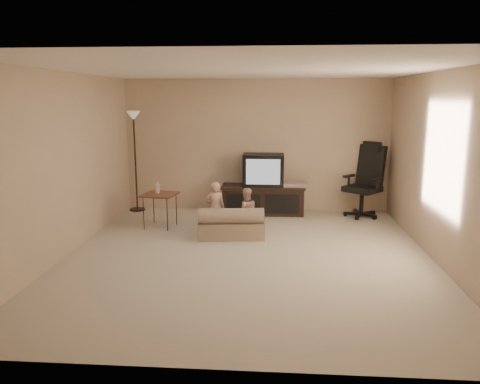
% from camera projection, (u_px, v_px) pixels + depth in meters
% --- Properties ---
extents(floor, '(5.50, 5.50, 0.00)m').
position_uv_depth(floor, '(248.00, 256.00, 6.44)').
color(floor, '#B4A88F').
rests_on(floor, ground).
extents(room_shell, '(5.50, 5.50, 5.50)m').
position_uv_depth(room_shell, '(248.00, 146.00, 6.14)').
color(room_shell, white).
rests_on(room_shell, floor).
extents(tv_stand, '(1.58, 0.58, 1.13)m').
position_uv_depth(tv_stand, '(264.00, 189.00, 8.77)').
color(tv_stand, black).
rests_on(tv_stand, floor).
extents(office_chair, '(0.89, 0.89, 1.37)m').
position_uv_depth(office_chair, '(365.00, 190.00, 8.56)').
color(office_chair, black).
rests_on(office_chair, floor).
extents(side_table, '(0.60, 0.60, 0.78)m').
position_uv_depth(side_table, '(160.00, 195.00, 7.81)').
color(side_table, brown).
rests_on(side_table, floor).
extents(floor_lamp, '(0.30, 0.30, 1.90)m').
position_uv_depth(floor_lamp, '(134.00, 139.00, 8.82)').
color(floor_lamp, black).
rests_on(floor_lamp, floor).
extents(child_sofa, '(1.07, 0.68, 0.50)m').
position_uv_depth(child_sofa, '(231.00, 225.00, 7.28)').
color(child_sofa, gray).
rests_on(child_sofa, floor).
extents(toddler_left, '(0.35, 0.29, 0.85)m').
position_uv_depth(toddler_left, '(215.00, 208.00, 7.43)').
color(toddler_left, tan).
rests_on(toddler_left, floor).
extents(toddler_right, '(0.41, 0.29, 0.77)m').
position_uv_depth(toddler_right, '(246.00, 212.00, 7.35)').
color(toddler_right, tan).
rests_on(toddler_right, floor).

